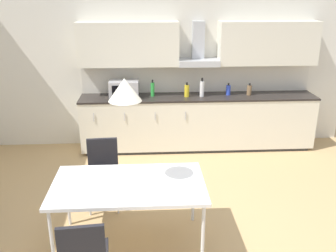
{
  "coord_description": "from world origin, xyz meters",
  "views": [
    {
      "loc": [
        -0.16,
        -3.71,
        2.6
      ],
      "look_at": [
        0.11,
        0.72,
        1.0
      ],
      "focal_mm": 40.0,
      "sensor_mm": 36.0,
      "label": 1
    }
  ],
  "objects_px": {
    "bottle_brown": "(249,90)",
    "bottle_white": "(202,89)",
    "bottle_blue": "(228,90)",
    "dining_table": "(129,187)",
    "microwave": "(124,89)",
    "chair_far_left": "(103,166)",
    "bottle_yellow": "(187,91)",
    "bottle_green": "(153,89)",
    "pendant_lamp": "(125,90)"
  },
  "relations": [
    {
      "from": "bottle_brown",
      "to": "chair_far_left",
      "type": "xyz_separation_m",
      "value": [
        -2.31,
        -1.8,
        -0.49
      ]
    },
    {
      "from": "bottle_white",
      "to": "bottle_blue",
      "type": "bearing_deg",
      "value": 8.89
    },
    {
      "from": "bottle_yellow",
      "to": "dining_table",
      "type": "height_order",
      "value": "bottle_yellow"
    },
    {
      "from": "bottle_blue",
      "to": "bottle_green",
      "type": "xyz_separation_m",
      "value": [
        -1.29,
        -0.0,
        0.03
      ]
    },
    {
      "from": "chair_far_left",
      "to": "bottle_green",
      "type": "bearing_deg",
      "value": 69.87
    },
    {
      "from": "microwave",
      "to": "bottle_brown",
      "type": "height_order",
      "value": "microwave"
    },
    {
      "from": "bottle_blue",
      "to": "dining_table",
      "type": "height_order",
      "value": "bottle_blue"
    },
    {
      "from": "microwave",
      "to": "bottle_green",
      "type": "distance_m",
      "value": 0.48
    },
    {
      "from": "microwave",
      "to": "pendant_lamp",
      "type": "relative_size",
      "value": 1.5
    },
    {
      "from": "microwave",
      "to": "chair_far_left",
      "type": "bearing_deg",
      "value": -96.2
    },
    {
      "from": "microwave",
      "to": "bottle_white",
      "type": "bearing_deg",
      "value": -1.34
    },
    {
      "from": "bottle_blue",
      "to": "dining_table",
      "type": "relative_size",
      "value": 0.13
    },
    {
      "from": "bottle_brown",
      "to": "bottle_white",
      "type": "height_order",
      "value": "bottle_white"
    },
    {
      "from": "bottle_brown",
      "to": "bottle_blue",
      "type": "distance_m",
      "value": 0.36
    },
    {
      "from": "microwave",
      "to": "bottle_brown",
      "type": "xyz_separation_m",
      "value": [
        2.12,
        0.01,
        -0.05
      ]
    },
    {
      "from": "bottle_white",
      "to": "dining_table",
      "type": "xyz_separation_m",
      "value": [
        -1.13,
        -2.59,
        -0.38
      ]
    },
    {
      "from": "microwave",
      "to": "bottle_green",
      "type": "bearing_deg",
      "value": 4.69
    },
    {
      "from": "bottle_brown",
      "to": "bottle_white",
      "type": "xyz_separation_m",
      "value": [
        -0.82,
        -0.04,
        0.05
      ]
    },
    {
      "from": "dining_table",
      "to": "microwave",
      "type": "bearing_deg",
      "value": 93.65
    },
    {
      "from": "microwave",
      "to": "chair_far_left",
      "type": "height_order",
      "value": "microwave"
    },
    {
      "from": "bottle_green",
      "to": "dining_table",
      "type": "height_order",
      "value": "bottle_green"
    },
    {
      "from": "bottle_brown",
      "to": "bottle_yellow",
      "type": "bearing_deg",
      "value": -177.6
    },
    {
      "from": "bottle_brown",
      "to": "bottle_white",
      "type": "relative_size",
      "value": 0.64
    },
    {
      "from": "bottle_white",
      "to": "bottle_green",
      "type": "bearing_deg",
      "value": 175.19
    },
    {
      "from": "bottle_yellow",
      "to": "chair_far_left",
      "type": "bearing_deg",
      "value": -125.23
    },
    {
      "from": "microwave",
      "to": "pendant_lamp",
      "type": "height_order",
      "value": "pendant_lamp"
    },
    {
      "from": "microwave",
      "to": "bottle_white",
      "type": "height_order",
      "value": "bottle_white"
    },
    {
      "from": "bottle_green",
      "to": "chair_far_left",
      "type": "height_order",
      "value": "bottle_green"
    },
    {
      "from": "bottle_blue",
      "to": "dining_table",
      "type": "distance_m",
      "value": 3.12
    },
    {
      "from": "bottle_brown",
      "to": "bottle_white",
      "type": "bearing_deg",
      "value": -176.99
    },
    {
      "from": "bottle_blue",
      "to": "bottle_yellow",
      "type": "height_order",
      "value": "bottle_yellow"
    },
    {
      "from": "bottle_white",
      "to": "chair_far_left",
      "type": "height_order",
      "value": "bottle_white"
    },
    {
      "from": "bottle_blue",
      "to": "chair_far_left",
      "type": "xyz_separation_m",
      "value": [
        -1.95,
        -1.83,
        -0.49
      ]
    },
    {
      "from": "bottle_brown",
      "to": "chair_far_left",
      "type": "height_order",
      "value": "bottle_brown"
    },
    {
      "from": "microwave",
      "to": "bottle_yellow",
      "type": "height_order",
      "value": "microwave"
    },
    {
      "from": "bottle_white",
      "to": "pendant_lamp",
      "type": "relative_size",
      "value": 0.99
    },
    {
      "from": "microwave",
      "to": "dining_table",
      "type": "distance_m",
      "value": 2.65
    },
    {
      "from": "microwave",
      "to": "dining_table",
      "type": "relative_size",
      "value": 0.3
    },
    {
      "from": "bottle_brown",
      "to": "bottle_green",
      "type": "bearing_deg",
      "value": 179.08
    },
    {
      "from": "bottle_blue",
      "to": "microwave",
      "type": "bearing_deg",
      "value": -178.64
    },
    {
      "from": "bottle_brown",
      "to": "chair_far_left",
      "type": "bearing_deg",
      "value": -142.1
    },
    {
      "from": "bottle_green",
      "to": "dining_table",
      "type": "relative_size",
      "value": 0.18
    },
    {
      "from": "bottle_green",
      "to": "bottle_blue",
      "type": "bearing_deg",
      "value": 0.13
    },
    {
      "from": "bottle_green",
      "to": "chair_far_left",
      "type": "distance_m",
      "value": 2.01
    },
    {
      "from": "bottle_yellow",
      "to": "bottle_blue",
      "type": "bearing_deg",
      "value": 5.91
    },
    {
      "from": "bottle_brown",
      "to": "dining_table",
      "type": "bearing_deg",
      "value": -126.53
    },
    {
      "from": "dining_table",
      "to": "chair_far_left",
      "type": "height_order",
      "value": "chair_far_left"
    },
    {
      "from": "bottle_brown",
      "to": "bottle_yellow",
      "type": "distance_m",
      "value": 1.07
    },
    {
      "from": "microwave",
      "to": "bottle_yellow",
      "type": "distance_m",
      "value": 1.05
    },
    {
      "from": "bottle_blue",
      "to": "dining_table",
      "type": "bearing_deg",
      "value": -120.94
    }
  ]
}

